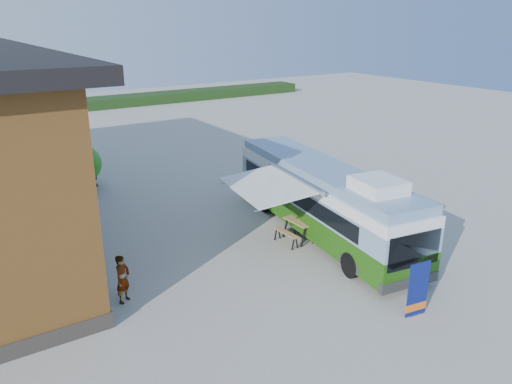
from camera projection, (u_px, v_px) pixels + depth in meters
ground at (290, 270)px, 17.97m from camera, size 100.00×100.00×0.00m
hedge at (134, 100)px, 52.00m from camera, size 40.00×3.00×1.00m
bus at (323, 197)px, 20.47m from camera, size 3.92×11.34×3.41m
awning at (271, 187)px, 18.96m from camera, size 3.03×4.31×0.51m
banner at (417, 294)px, 14.99m from camera, size 0.77×0.25×1.78m
picnic_table at (298, 226)px, 20.13m from camera, size 1.57×1.41×0.87m
person_a at (123, 279)px, 15.72m from camera, size 0.70×0.65×1.60m
person_b at (75, 217)px, 20.25m from camera, size 1.04×1.12×1.85m
slurry_tanker at (64, 157)px, 27.24m from camera, size 2.89×6.43×2.42m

